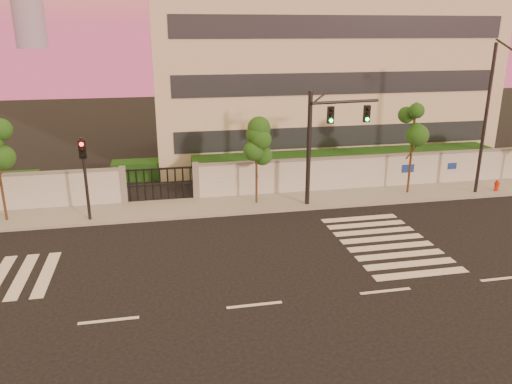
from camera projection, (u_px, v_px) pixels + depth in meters
ground at (254, 305)px, 17.70m from camera, size 120.00×120.00×0.00m
sidewalk at (217, 206)px, 27.46m from camera, size 60.00×3.00×0.15m
perimeter_wall at (215, 181)px, 28.57m from camera, size 60.00×0.36×2.20m
hedge_row at (227, 171)px, 31.40m from camera, size 41.00×4.25×1.80m
institutional_building at (314, 73)px, 37.99m from camera, size 24.40×12.40×12.25m
road_markings at (200, 263)px, 20.90m from camera, size 57.00×7.62×0.02m
street_tree_d at (257, 143)px, 26.77m from camera, size 1.53×1.22×4.79m
street_tree_e at (414, 128)px, 28.37m from camera, size 1.64×1.31×5.44m
traffic_signal_main at (324, 135)px, 26.55m from camera, size 3.99×0.59×6.32m
traffic_signal_secondary at (85, 169)px, 24.49m from camera, size 0.34×0.33×4.37m
streetlight_east at (489, 112)px, 27.96m from camera, size 0.54×2.18×9.08m
fire_hydrant at (497, 187)px, 29.74m from camera, size 0.32×0.31×0.82m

